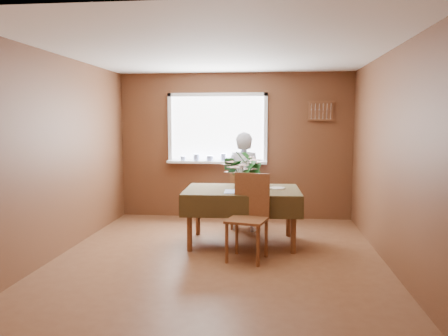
# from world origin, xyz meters

# --- Properties ---
(floor) EXTENTS (4.50, 4.50, 0.00)m
(floor) POSITION_xyz_m (0.00, 0.00, 0.00)
(floor) COLOR brown
(floor) RESTS_ON ground
(ceiling) EXTENTS (4.50, 4.50, 0.00)m
(ceiling) POSITION_xyz_m (0.00, 0.00, 2.50)
(ceiling) COLOR white
(ceiling) RESTS_ON wall_back
(wall_back) EXTENTS (4.00, 0.00, 4.00)m
(wall_back) POSITION_xyz_m (0.00, 2.25, 1.25)
(wall_back) COLOR brown
(wall_back) RESTS_ON floor
(wall_front) EXTENTS (4.00, 0.00, 4.00)m
(wall_front) POSITION_xyz_m (0.00, -2.25, 1.25)
(wall_front) COLOR brown
(wall_front) RESTS_ON floor
(wall_left) EXTENTS (0.00, 4.50, 4.50)m
(wall_left) POSITION_xyz_m (-2.00, 0.00, 1.25)
(wall_left) COLOR brown
(wall_left) RESTS_ON floor
(wall_right) EXTENTS (0.00, 4.50, 4.50)m
(wall_right) POSITION_xyz_m (2.00, 0.00, 1.25)
(wall_right) COLOR brown
(wall_right) RESTS_ON floor
(window_assembly) EXTENTS (1.72, 0.20, 1.22)m
(window_assembly) POSITION_xyz_m (-0.30, 2.20, 1.35)
(window_assembly) COLOR white
(window_assembly) RESTS_ON wall_back
(spoon_rack) EXTENTS (0.44, 0.05, 0.33)m
(spoon_rack) POSITION_xyz_m (1.45, 2.22, 1.85)
(spoon_rack) COLOR brown
(spoon_rack) RESTS_ON wall_back
(dining_table) EXTENTS (1.60, 1.12, 0.76)m
(dining_table) POSITION_xyz_m (0.24, 0.61, 0.67)
(dining_table) COLOR brown
(dining_table) RESTS_ON floor
(chair_far) EXTENTS (0.40, 0.40, 0.89)m
(chair_far) POSITION_xyz_m (0.19, 1.43, 0.49)
(chair_far) COLOR brown
(chair_far) RESTS_ON floor
(chair_near) EXTENTS (0.54, 0.54, 1.04)m
(chair_near) POSITION_xyz_m (0.37, -0.02, 0.56)
(chair_near) COLOR brown
(chair_near) RESTS_ON floor
(seated_woman) EXTENTS (0.61, 0.46, 1.52)m
(seated_woman) POSITION_xyz_m (0.22, 1.33, 0.76)
(seated_woman) COLOR white
(seated_woman) RESTS_ON floor
(flower_bouquet) EXTENTS (0.52, 0.52, 0.44)m
(flower_bouquet) POSITION_xyz_m (0.26, 0.43, 1.05)
(flower_bouquet) COLOR white
(flower_bouquet) RESTS_ON dining_table
(side_plate) EXTENTS (0.23, 0.23, 0.01)m
(side_plate) POSITION_xyz_m (0.72, 0.70, 0.76)
(side_plate) COLOR white
(side_plate) RESTS_ON dining_table
(table_knife) EXTENTS (0.06, 0.22, 0.00)m
(table_knife) POSITION_xyz_m (0.39, 0.44, 0.77)
(table_knife) COLOR silver
(table_knife) RESTS_ON dining_table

